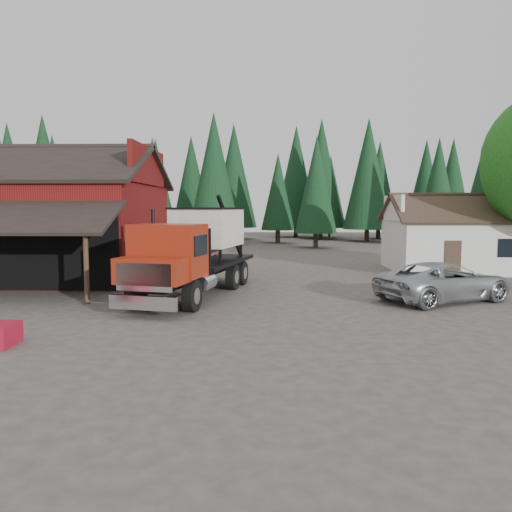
{
  "coord_description": "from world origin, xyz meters",
  "views": [
    {
      "loc": [
        1.52,
        -17.08,
        3.76
      ],
      "look_at": [
        1.02,
        3.12,
        1.8
      ],
      "focal_mm": 35.0,
      "sensor_mm": 36.0,
      "label": 1
    }
  ],
  "objects": [
    {
      "name": "conifer_backdrop",
      "position": [
        0.0,
        42.0,
        0.0
      ],
      "size": [
        76.0,
        16.0,
        16.0
      ],
      "primitive_type": null,
      "color": "black",
      "rests_on": "ground"
    },
    {
      "name": "feed_truck",
      "position": [
        -1.6,
        4.03,
        2.04
      ],
      "size": [
        4.64,
        10.02,
        4.37
      ],
      "rotation": [
        0.0,
        0.0,
        -0.22
      ],
      "color": "black",
      "rests_on": "ground"
    },
    {
      "name": "silver_car",
      "position": [
        8.64,
        3.0,
        0.79
      ],
      "size": [
        6.27,
        4.84,
        1.58
      ],
      "primitive_type": "imported",
      "rotation": [
        0.0,
        0.0,
        2.02
      ],
      "color": "#B0B4B8",
      "rests_on": "ground"
    },
    {
      "name": "near_pine_c",
      "position": [
        22.0,
        26.0,
        6.89
      ],
      "size": [
        4.84,
        4.84,
        12.4
      ],
      "color": "#382619",
      "rests_on": "ground"
    },
    {
      "name": "red_barn",
      "position": [
        -11.0,
        9.9,
        2.69
      ],
      "size": [
        12.8,
        13.63,
        7.18
      ],
      "color": "maroon",
      "rests_on": "ground"
    },
    {
      "name": "ground",
      "position": [
        0.0,
        0.0,
        0.0
      ],
      "size": [
        120.0,
        120.0,
        0.0
      ],
      "primitive_type": "plane",
      "color": "#443D36",
      "rests_on": "ground"
    },
    {
      "name": "farmhouse",
      "position": [
        13.0,
        13.0,
        1.67
      ],
      "size": [
        8.6,
        6.42,
        4.65
      ],
      "color": "silver",
      "rests_on": "ground"
    },
    {
      "name": "equip_box",
      "position": [
        -5.77,
        -3.93,
        0.3
      ],
      "size": [
        0.72,
        1.11,
        0.6
      ],
      "primitive_type": "cube",
      "rotation": [
        0.0,
        0.0,
        0.02
      ],
      "color": "maroon",
      "rests_on": "ground"
    },
    {
      "name": "near_pine_a",
      "position": [
        -22.0,
        28.0,
        6.39
      ],
      "size": [
        4.4,
        4.4,
        11.4
      ],
      "color": "#382619",
      "rests_on": "ground"
    },
    {
      "name": "near_pine_b",
      "position": [
        6.0,
        30.0,
        5.89
      ],
      "size": [
        3.96,
        3.96,
        10.4
      ],
      "color": "#382619",
      "rests_on": "ground"
    },
    {
      "name": "near_pine_d",
      "position": [
        -4.0,
        34.0,
        7.39
      ],
      "size": [
        5.28,
        5.28,
        13.4
      ],
      "color": "#382619",
      "rests_on": "ground"
    }
  ]
}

